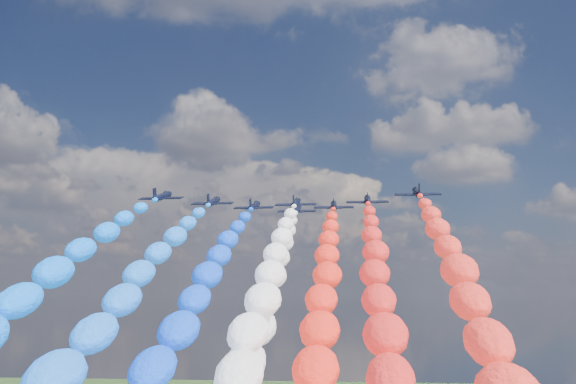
# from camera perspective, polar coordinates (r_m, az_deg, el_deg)

# --- Properties ---
(jet_0) EXTENTS (10.50, 13.84, 6.23)m
(jet_0) POSITION_cam_1_polar(r_m,az_deg,el_deg) (149.84, -10.74, -0.39)
(jet_0) COLOR black
(trail_0) EXTENTS (7.13, 127.20, 58.47)m
(trail_0) POSITION_cam_1_polar(r_m,az_deg,el_deg) (87.82, -23.46, -11.84)
(trail_0) COLOR #0B6AFF
(jet_1) EXTENTS (10.10, 13.55, 6.23)m
(jet_1) POSITION_cam_1_polar(r_m,az_deg,el_deg) (156.53, -6.44, -0.84)
(jet_1) COLOR black
(trail_1) EXTENTS (7.13, 127.20, 58.47)m
(trail_1) POSITION_cam_1_polar(r_m,az_deg,el_deg) (92.39, -15.30, -12.05)
(trail_1) COLOR blue
(jet_2) EXTENTS (10.24, 13.65, 6.23)m
(jet_2) POSITION_cam_1_polar(r_m,az_deg,el_deg) (163.39, -2.92, -1.21)
(jet_2) COLOR black
(trail_2) EXTENTS (7.13, 127.20, 58.47)m
(trail_2) POSITION_cam_1_polar(r_m,az_deg,el_deg) (98.04, -8.76, -12.04)
(trail_2) COLOR blue
(jet_3) EXTENTS (10.12, 13.57, 6.23)m
(jet_3) POSITION_cam_1_polar(r_m,az_deg,el_deg) (157.50, 0.68, -0.94)
(jet_3) COLOR black
(trail_3) EXTENTS (7.13, 127.20, 58.47)m
(trail_3) POSITION_cam_1_polar(r_m,az_deg,el_deg) (91.33, -2.83, -12.38)
(trail_3) COLOR white
(jet_4) EXTENTS (9.97, 13.46, 6.23)m
(jet_4) POSITION_cam_1_polar(r_m,az_deg,el_deg) (170.07, 0.78, -1.52)
(jet_4) COLOR black
(trail_4) EXTENTS (7.13, 127.20, 58.47)m
(trail_4) POSITION_cam_1_polar(r_m,az_deg,el_deg) (103.96, -2.24, -11.94)
(trail_4) COLOR silver
(jet_5) EXTENTS (9.99, 13.47, 6.23)m
(jet_5) POSITION_cam_1_polar(r_m,az_deg,el_deg) (162.94, 3.94, -1.18)
(jet_5) COLOR black
(trail_5) EXTENTS (7.13, 127.20, 58.47)m
(trail_5) POSITION_cam_1_polar(r_m,az_deg,el_deg) (96.45, 2.98, -12.19)
(trail_5) COLOR red
(jet_6) EXTENTS (9.89, 13.40, 6.23)m
(jet_6) POSITION_cam_1_polar(r_m,az_deg,el_deg) (154.13, 6.82, -0.71)
(jet_6) COLOR black
(trail_6) EXTENTS (7.13, 127.20, 58.47)m
(trail_6) POSITION_cam_1_polar(r_m,az_deg,el_deg) (87.57, 8.07, -12.47)
(trail_6) COLOR red
(jet_7) EXTENTS (9.73, 13.29, 6.23)m
(jet_7) POSITION_cam_1_polar(r_m,az_deg,el_deg) (143.99, 11.01, -0.05)
(jet_7) COLOR black
(trail_7) EXTENTS (7.13, 127.20, 58.47)m
(trail_7) POSITION_cam_1_polar(r_m,az_deg,el_deg) (77.90, 16.21, -12.70)
(trail_7) COLOR red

